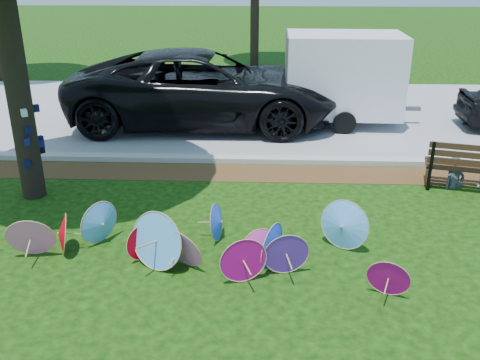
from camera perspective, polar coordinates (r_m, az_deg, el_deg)
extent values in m
plane|color=black|center=(7.72, -4.43, -11.97)|extent=(90.00, 90.00, 0.00)
cube|color=#472D16|center=(11.67, -1.94, 0.79)|extent=(90.00, 1.00, 0.01)
cube|color=#B7B5AD|center=(12.30, -1.71, 2.25)|extent=(90.00, 0.30, 0.12)
cube|color=gray|center=(16.25, -0.69, 7.26)|extent=(90.00, 8.00, 0.01)
cylinder|color=black|center=(10.64, -22.86, 10.42)|extent=(0.44, 0.44, 4.84)
cone|color=pink|center=(8.96, -21.36, -5.48)|extent=(0.80, 0.45, 0.76)
cone|color=pink|center=(8.13, -5.93, -7.05)|extent=(0.78, 0.65, 0.71)
cone|color=blue|center=(8.06, 3.75, -7.15)|extent=(0.46, 0.74, 0.75)
cone|color=#C10A7D|center=(7.76, 15.60, -9.90)|extent=(0.65, 0.42, 0.62)
cone|color=#53A7FF|center=(8.18, -8.64, -6.21)|extent=(0.97, 0.72, 0.93)
cone|color=#BE000D|center=(8.95, -18.51, -5.45)|extent=(0.43, 0.69, 0.67)
cone|color=#FF43AF|center=(8.03, 2.27, -7.55)|extent=(0.67, 0.43, 0.68)
cone|color=#53A7FF|center=(9.01, -14.61, -4.48)|extent=(0.55, 0.68, 0.74)
cone|color=#6228AB|center=(7.98, 4.89, -7.72)|extent=(0.72, 0.30, 0.70)
cone|color=#53A7FF|center=(8.69, 10.93, -4.84)|extent=(0.83, 0.63, 0.84)
cone|color=#BE000D|center=(8.49, -10.51, -6.46)|extent=(0.50, 0.51, 0.59)
cone|color=blue|center=(8.87, -2.27, -4.50)|extent=(0.30, 0.67, 0.65)
cone|color=#C10A7D|center=(7.78, 0.26, -8.44)|extent=(0.72, 0.34, 0.72)
imported|color=black|center=(14.87, -3.95, 9.72)|extent=(7.36, 3.52, 2.02)
cube|color=white|center=(15.13, 10.96, 11.01)|extent=(3.12, 2.02, 2.76)
imported|color=#39424E|center=(11.57, 22.23, 2.14)|extent=(0.54, 0.45, 1.26)
cylinder|color=black|center=(23.03, 1.59, 18.22)|extent=(0.36, 0.36, 5.00)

